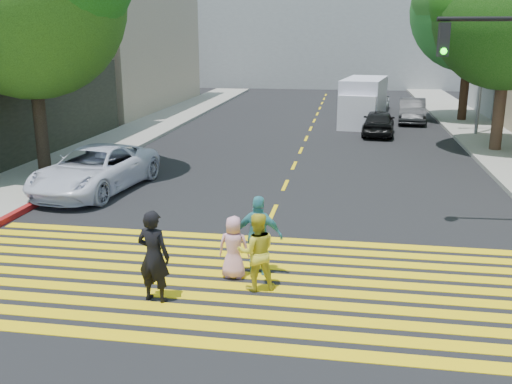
% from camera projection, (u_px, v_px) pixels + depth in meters
% --- Properties ---
extents(ground, '(120.00, 120.00, 0.00)m').
position_uv_depth(ground, '(229.00, 310.00, 10.31)').
color(ground, black).
extents(sidewalk_left, '(3.00, 40.00, 0.15)m').
position_uv_depth(sidewalk_left, '(163.00, 121.00, 32.55)').
color(sidewalk_left, gray).
rests_on(sidewalk_left, ground).
extents(sidewalk_right, '(3.00, 60.00, 0.15)m').
position_uv_depth(sidewalk_right, '(509.00, 155.00, 23.24)').
color(sidewalk_right, gray).
rests_on(sidewalk_right, ground).
extents(curb_red, '(0.20, 8.00, 0.16)m').
position_uv_depth(curb_red, '(45.00, 198.00, 17.07)').
color(curb_red, maroon).
rests_on(curb_red, ground).
extents(crosswalk, '(13.40, 5.30, 0.01)m').
position_uv_depth(crosswalk, '(242.00, 281.00, 11.52)').
color(crosswalk, yellow).
rests_on(crosswalk, ground).
extents(lane_line, '(0.12, 34.40, 0.01)m').
position_uv_depth(lane_line, '(312.00, 124.00, 31.72)').
color(lane_line, yellow).
rests_on(lane_line, ground).
extents(building_left_tan, '(12.00, 16.00, 10.00)m').
position_uv_depth(building_left_tan, '(81.00, 32.00, 38.12)').
color(building_left_tan, tan).
rests_on(building_left_tan, ground).
extents(backdrop_block, '(30.00, 8.00, 12.00)m').
position_uv_depth(backdrop_block, '(332.00, 22.00, 54.39)').
color(backdrop_block, gray).
rests_on(backdrop_block, ground).
extents(tree_right_far, '(8.61, 8.57, 9.58)m').
position_uv_depth(tree_right_far, '(474.00, 3.00, 30.96)').
color(tree_right_far, black).
rests_on(tree_right_far, ground).
extents(pedestrian_man, '(0.72, 0.55, 1.76)m').
position_uv_depth(pedestrian_man, '(154.00, 256.00, 10.46)').
color(pedestrian_man, black).
rests_on(pedestrian_man, ground).
extents(pedestrian_woman, '(0.90, 0.79, 1.55)m').
position_uv_depth(pedestrian_woman, '(257.00, 252.00, 10.97)').
color(pedestrian_woman, gold).
rests_on(pedestrian_woman, ground).
extents(pedestrian_child, '(0.64, 0.42, 1.30)m').
position_uv_depth(pedestrian_child, '(234.00, 247.00, 11.54)').
color(pedestrian_child, pink).
rests_on(pedestrian_child, ground).
extents(pedestrian_extra, '(1.02, 0.50, 1.68)m').
position_uv_depth(pedestrian_extra, '(259.00, 236.00, 11.66)').
color(pedestrian_extra, teal).
rests_on(pedestrian_extra, ground).
extents(white_sedan, '(2.96, 5.33, 1.41)m').
position_uv_depth(white_sedan, '(95.00, 169.00, 18.01)').
color(white_sedan, silver).
rests_on(white_sedan, ground).
extents(dark_car_near, '(1.81, 3.88, 1.28)m').
position_uv_depth(dark_car_near, '(379.00, 122.00, 28.18)').
color(dark_car_near, black).
rests_on(dark_car_near, ground).
extents(silver_car, '(2.13, 4.46, 1.25)m').
position_uv_depth(silver_car, '(375.00, 101.00, 37.64)').
color(silver_car, '#A1A6AA').
rests_on(silver_car, ground).
extents(dark_car_parked, '(1.75, 4.19, 1.35)m').
position_uv_depth(dark_car_parked, '(412.00, 111.00, 32.30)').
color(dark_car_parked, '#252629').
rests_on(dark_car_parked, ground).
extents(white_van, '(2.77, 5.60, 2.53)m').
position_uv_depth(white_van, '(363.00, 103.00, 31.35)').
color(white_van, silver).
rests_on(white_van, ground).
extents(street_lamp, '(2.06, 0.61, 9.14)m').
position_uv_depth(street_lamp, '(483.00, 25.00, 26.56)').
color(street_lamp, slate).
rests_on(street_lamp, ground).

